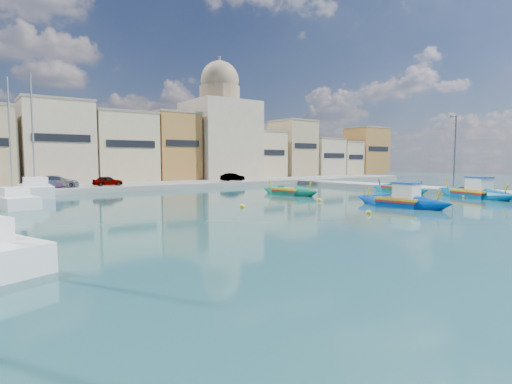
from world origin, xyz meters
name	(u,v)px	position (x,y,z in m)	size (l,w,h in m)	color
ground	(406,213)	(0.00, 0.00, 0.00)	(160.00, 160.00, 0.00)	#113234
north_quay	(186,184)	(0.00, 32.00, 0.30)	(80.00, 8.00, 0.60)	gray
north_townhouses	(204,150)	(6.68, 39.36, 5.00)	(83.20, 7.87, 10.19)	tan
church_block	(220,129)	(10.00, 40.00, 8.41)	(10.00, 10.00, 19.10)	#BFAC8F
quay_street_lamp	(454,152)	(17.44, 6.00, 4.34)	(1.18, 0.16, 8.00)	#595B60
parked_cars	(114,180)	(-9.65, 30.50, 1.20)	(25.83, 2.58, 1.29)	#4C1919
luzzu_turquoise_cabin	(474,194)	(14.98, 2.72, 0.36)	(5.02, 9.54, 3.02)	#005899
luzzu_blue_cabin	(401,202)	(3.07, 2.45, 0.34)	(2.46, 8.09, 2.82)	#003BA5
luzzu_cyan_mid	(398,190)	(14.56, 10.45, 0.25)	(3.11, 8.16, 2.35)	#00769D
luzzu_green	(289,192)	(2.97, 15.15, 0.25)	(2.85, 7.67, 2.36)	#0A6D4C
yacht_north	(34,190)	(-17.77, 29.43, 0.49)	(3.29, 9.55, 12.54)	white
yacht_midnorth	(8,201)	(-20.67, 20.22, 0.41)	(3.35, 7.48, 10.23)	white
mooring_buoys	(368,202)	(2.95, 5.42, 0.08)	(21.41, 24.32, 0.36)	yellow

